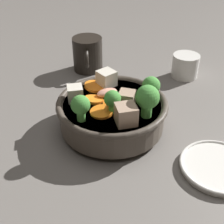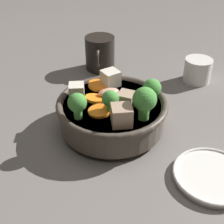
{
  "view_description": "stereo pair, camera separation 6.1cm",
  "coord_description": "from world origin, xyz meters",
  "px_view_note": "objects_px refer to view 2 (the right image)",
  "views": [
    {
      "loc": [
        0.5,
        -0.01,
        0.39
      ],
      "look_at": [
        0.0,
        0.0,
        0.04
      ],
      "focal_mm": 50.0,
      "sensor_mm": 36.0,
      "label": 1
    },
    {
      "loc": [
        0.5,
        0.05,
        0.39
      ],
      "look_at": [
        0.0,
        0.0,
        0.04
      ],
      "focal_mm": 50.0,
      "sensor_mm": 36.0,
      "label": 2
    }
  ],
  "objects_px": {
    "tea_cup": "(197,70)",
    "dark_mug": "(100,53)",
    "side_saucer": "(212,176)",
    "stirfry_bowl": "(113,110)"
  },
  "relations": [
    {
      "from": "side_saucer",
      "to": "dark_mug",
      "type": "xyz_separation_m",
      "value": [
        -0.38,
        -0.23,
        0.04
      ]
    },
    {
      "from": "side_saucer",
      "to": "tea_cup",
      "type": "bearing_deg",
      "value": 177.32
    },
    {
      "from": "stirfry_bowl",
      "to": "dark_mug",
      "type": "relative_size",
      "value": 2.11
    },
    {
      "from": "side_saucer",
      "to": "tea_cup",
      "type": "relative_size",
      "value": 1.94
    },
    {
      "from": "stirfry_bowl",
      "to": "side_saucer",
      "type": "height_order",
      "value": "stirfry_bowl"
    },
    {
      "from": "stirfry_bowl",
      "to": "side_saucer",
      "type": "bearing_deg",
      "value": 56.03
    },
    {
      "from": "stirfry_bowl",
      "to": "dark_mug",
      "type": "height_order",
      "value": "stirfry_bowl"
    },
    {
      "from": "stirfry_bowl",
      "to": "tea_cup",
      "type": "distance_m",
      "value": 0.29
    },
    {
      "from": "tea_cup",
      "to": "stirfry_bowl",
      "type": "bearing_deg",
      "value": -41.22
    },
    {
      "from": "tea_cup",
      "to": "dark_mug",
      "type": "bearing_deg",
      "value": -100.17
    }
  ]
}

